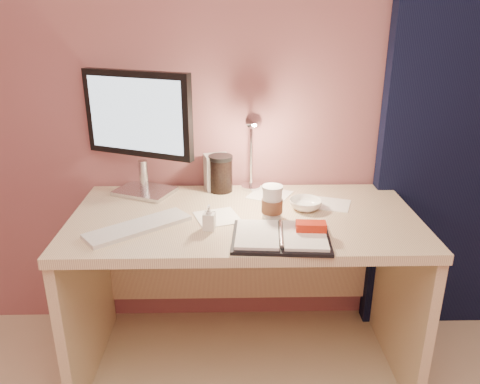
{
  "coord_description": "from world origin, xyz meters",
  "views": [
    {
      "loc": [
        -0.06,
        -0.35,
        1.5
      ],
      "look_at": [
        -0.02,
        1.33,
        0.85
      ],
      "focal_mm": 35.0,
      "sensor_mm": 36.0,
      "label": 1
    }
  ],
  "objects_px": {
    "desk": "(244,256)",
    "planner": "(283,236)",
    "dark_jar": "(221,175)",
    "monitor": "(140,122)",
    "keyboard": "(138,227)",
    "bowl": "(306,204)",
    "desk_lamp": "(252,144)",
    "coffee_cup": "(272,203)",
    "product_box": "(217,172)",
    "lotion_bottle": "(209,217)"
  },
  "relations": [
    {
      "from": "desk",
      "to": "planner",
      "type": "xyz_separation_m",
      "value": [
        0.13,
        -0.29,
        0.24
      ]
    },
    {
      "from": "desk",
      "to": "dark_jar",
      "type": "relative_size",
      "value": 9.32
    },
    {
      "from": "monitor",
      "to": "keyboard",
      "type": "xyz_separation_m",
      "value": [
        0.04,
        -0.38,
        -0.32
      ]
    },
    {
      "from": "bowl",
      "to": "desk_lamp",
      "type": "height_order",
      "value": "desk_lamp"
    },
    {
      "from": "bowl",
      "to": "coffee_cup",
      "type": "bearing_deg",
      "value": -149.88
    },
    {
      "from": "product_box",
      "to": "bowl",
      "type": "bearing_deg",
      "value": -48.22
    },
    {
      "from": "monitor",
      "to": "coffee_cup",
      "type": "xyz_separation_m",
      "value": [
        0.55,
        -0.29,
        -0.26
      ]
    },
    {
      "from": "product_box",
      "to": "desk_lamp",
      "type": "bearing_deg",
      "value": -47.08
    },
    {
      "from": "planner",
      "to": "desk_lamp",
      "type": "height_order",
      "value": "desk_lamp"
    },
    {
      "from": "coffee_cup",
      "to": "dark_jar",
      "type": "bearing_deg",
      "value": 123.99
    },
    {
      "from": "planner",
      "to": "desk_lamp",
      "type": "bearing_deg",
      "value": 107.38
    },
    {
      "from": "lotion_bottle",
      "to": "dark_jar",
      "type": "xyz_separation_m",
      "value": [
        0.04,
        0.41,
        0.03
      ]
    },
    {
      "from": "product_box",
      "to": "keyboard",
      "type": "bearing_deg",
      "value": -138.58
    },
    {
      "from": "monitor",
      "to": "desk_lamp",
      "type": "xyz_separation_m",
      "value": [
        0.48,
        -0.05,
        -0.09
      ]
    },
    {
      "from": "desk_lamp",
      "to": "planner",
      "type": "bearing_deg",
      "value": -78.62
    },
    {
      "from": "bowl",
      "to": "product_box",
      "type": "distance_m",
      "value": 0.45
    },
    {
      "from": "coffee_cup",
      "to": "desk",
      "type": "bearing_deg",
      "value": 136.45
    },
    {
      "from": "product_box",
      "to": "desk",
      "type": "bearing_deg",
      "value": -77.76
    },
    {
      "from": "monitor",
      "to": "coffee_cup",
      "type": "relative_size",
      "value": 4.01
    },
    {
      "from": "planner",
      "to": "product_box",
      "type": "xyz_separation_m",
      "value": [
        -0.25,
        0.52,
        0.07
      ]
    },
    {
      "from": "monitor",
      "to": "keyboard",
      "type": "relative_size",
      "value": 1.34
    },
    {
      "from": "desk",
      "to": "monitor",
      "type": "height_order",
      "value": "monitor"
    },
    {
      "from": "coffee_cup",
      "to": "lotion_bottle",
      "type": "relative_size",
      "value": 1.38
    },
    {
      "from": "keyboard",
      "to": "dark_jar",
      "type": "bearing_deg",
      "value": 14.69
    },
    {
      "from": "keyboard",
      "to": "desk_lamp",
      "type": "distance_m",
      "value": 0.6
    },
    {
      "from": "bowl",
      "to": "dark_jar",
      "type": "relative_size",
      "value": 0.9
    },
    {
      "from": "coffee_cup",
      "to": "desk_lamp",
      "type": "bearing_deg",
      "value": 106.93
    },
    {
      "from": "desk",
      "to": "lotion_bottle",
      "type": "height_order",
      "value": "lotion_bottle"
    },
    {
      "from": "planner",
      "to": "desk_lamp",
      "type": "relative_size",
      "value": 0.96
    },
    {
      "from": "bowl",
      "to": "desk_lamp",
      "type": "bearing_deg",
      "value": 145.45
    },
    {
      "from": "coffee_cup",
      "to": "desk_lamp",
      "type": "height_order",
      "value": "desk_lamp"
    },
    {
      "from": "dark_jar",
      "to": "product_box",
      "type": "xyz_separation_m",
      "value": [
        -0.02,
        0.03,
        0.01
      ]
    },
    {
      "from": "keyboard",
      "to": "bowl",
      "type": "relative_size",
      "value": 3.01
    },
    {
      "from": "keyboard",
      "to": "bowl",
      "type": "height_order",
      "value": "bowl"
    },
    {
      "from": "dark_jar",
      "to": "keyboard",
      "type": "bearing_deg",
      "value": -127.52
    },
    {
      "from": "planner",
      "to": "bowl",
      "type": "distance_m",
      "value": 0.3
    },
    {
      "from": "monitor",
      "to": "dark_jar",
      "type": "height_order",
      "value": "monitor"
    },
    {
      "from": "keyboard",
      "to": "planner",
      "type": "distance_m",
      "value": 0.55
    },
    {
      "from": "keyboard",
      "to": "bowl",
      "type": "bearing_deg",
      "value": -22.89
    },
    {
      "from": "desk",
      "to": "coffee_cup",
      "type": "distance_m",
      "value": 0.33
    },
    {
      "from": "dark_jar",
      "to": "lotion_bottle",
      "type": "bearing_deg",
      "value": -95.21
    },
    {
      "from": "keyboard",
      "to": "product_box",
      "type": "bearing_deg",
      "value": 18.08
    },
    {
      "from": "keyboard",
      "to": "dark_jar",
      "type": "xyz_separation_m",
      "value": [
        0.31,
        0.4,
        0.07
      ]
    },
    {
      "from": "lotion_bottle",
      "to": "desk_lamp",
      "type": "bearing_deg",
      "value": 62.85
    },
    {
      "from": "keyboard",
      "to": "lotion_bottle",
      "type": "height_order",
      "value": "lotion_bottle"
    },
    {
      "from": "bowl",
      "to": "dark_jar",
      "type": "bearing_deg",
      "value": 148.0
    },
    {
      "from": "monitor",
      "to": "lotion_bottle",
      "type": "height_order",
      "value": "monitor"
    },
    {
      "from": "bowl",
      "to": "lotion_bottle",
      "type": "relative_size",
      "value": 1.37
    },
    {
      "from": "planner",
      "to": "dark_jar",
      "type": "relative_size",
      "value": 2.46
    },
    {
      "from": "planner",
      "to": "monitor",
      "type": "bearing_deg",
      "value": 145.02
    }
  ]
}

